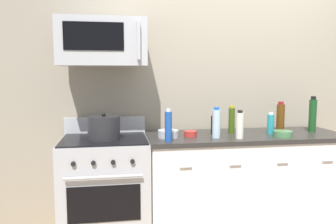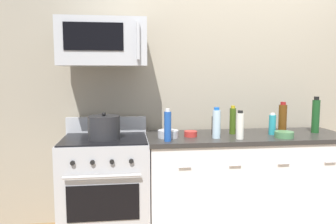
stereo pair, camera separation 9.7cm
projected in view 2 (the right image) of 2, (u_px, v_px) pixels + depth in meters
The scene contains 16 objects.
back_wall at pixel (234, 87), 3.41m from camera, with size 4.95×0.10×2.70m, color #9E937F.
counter_unit at pixel (245, 182), 3.11m from camera, with size 1.86×0.66×0.92m.
range_oven at pixel (106, 187), 2.96m from camera, with size 0.76×0.69×1.07m.
microwave at pixel (103, 43), 2.85m from camera, with size 0.74×0.44×0.40m.
bottle_wine_amber at pixel (283, 118), 3.12m from camera, with size 0.08×0.08×0.30m.
bottle_olive_oil at pixel (233, 121), 3.08m from camera, with size 0.06×0.06×0.27m.
bottle_wine_green at pixel (316, 116), 3.14m from camera, with size 0.07×0.07×0.35m.
bottle_soda_blue at pixel (168, 126), 2.74m from camera, with size 0.06×0.06×0.27m.
bottle_water_clear at pixel (217, 124), 2.88m from camera, with size 0.07×0.07×0.27m.
bottle_vinegar_white at pixel (240, 126), 2.84m from camera, with size 0.07×0.07×0.25m.
bottle_dish_soap at pixel (272, 124), 3.05m from camera, with size 0.06×0.06×0.20m.
bottle_soy_sauce_dark at pixel (215, 125), 3.05m from camera, with size 0.06×0.06×0.19m.
bowl_steel_prep at pixel (168, 134), 2.91m from camera, with size 0.18×0.18×0.07m.
bowl_green_glaze at pixel (284, 134), 2.91m from camera, with size 0.17×0.17×0.05m.
bowl_red_small at pixel (191, 134), 2.96m from camera, with size 0.12×0.12×0.05m.
stockpot at pixel (104, 127), 2.84m from camera, with size 0.28×0.28×0.23m.
Camera 2 is at (-1.09, -2.90, 1.48)m, focal length 35.15 mm.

